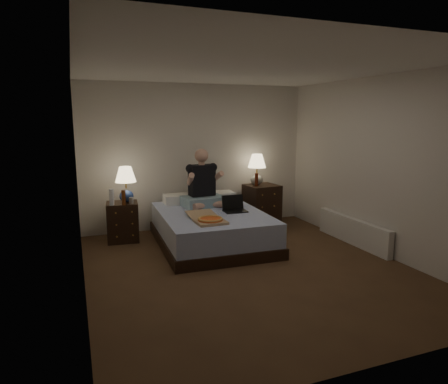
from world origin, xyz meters
name	(u,v)px	position (x,y,z in m)	size (l,w,h in m)	color
floor	(249,268)	(0.00, 0.00, 0.00)	(4.00, 4.50, 0.00)	brown
ceiling	(251,68)	(0.00, 0.00, 2.50)	(4.00, 4.50, 0.00)	white
wall_back	(197,157)	(0.00, 2.25, 1.25)	(4.00, 2.50, 0.00)	silver
wall_front	(379,211)	(0.00, -2.25, 1.25)	(4.00, 2.50, 0.00)	silver
wall_left	(78,181)	(-2.00, 0.00, 1.25)	(4.50, 2.50, 0.00)	silver
wall_right	(379,166)	(2.00, 0.00, 1.25)	(4.50, 2.50, 0.00)	silver
bed	(211,228)	(-0.12, 1.14, 0.25)	(1.52, 2.02, 0.51)	#6179C2
nightstand_left	(123,222)	(-1.37, 1.80, 0.31)	(0.47, 0.43, 0.62)	black
nightstand_right	(262,205)	(1.13, 1.94, 0.36)	(0.56, 0.50, 0.73)	black
lamp_left	(126,184)	(-1.29, 1.81, 0.90)	(0.32, 0.32, 0.56)	navy
lamp_right	(257,170)	(1.04, 1.97, 1.01)	(0.32, 0.32, 0.56)	gray
water_bottle	(112,197)	(-1.53, 1.65, 0.74)	(0.07, 0.07, 0.25)	white
soda_can	(131,201)	(-1.24, 1.64, 0.67)	(0.07, 0.07, 0.10)	#A6A6A1
beer_bottle_left	(124,198)	(-1.36, 1.60, 0.73)	(0.06, 0.06, 0.23)	#5C290D
beer_bottle_right	(256,180)	(0.99, 1.87, 0.84)	(0.06, 0.06, 0.23)	#521B0B
person	(203,178)	(-0.10, 1.59, 0.97)	(0.66, 0.52, 0.93)	black
laptop	(235,204)	(0.23, 1.03, 0.63)	(0.34, 0.28, 0.24)	black
pizza_box	(210,220)	(-0.34, 0.54, 0.55)	(0.40, 0.76, 0.08)	tan
radiator	(353,231)	(1.93, 0.38, 0.20)	(0.10, 1.60, 0.40)	silver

